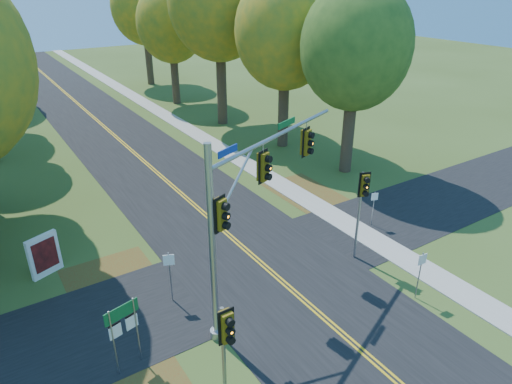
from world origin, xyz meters
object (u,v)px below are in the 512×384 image
traffic_mast (249,199)px  east_signal_pole (363,195)px  route_sign_cluster (123,324)px  info_kiosk (44,255)px

traffic_mast → east_signal_pole: (6.31, 0.18, -1.56)m
route_sign_cluster → info_kiosk: size_ratio=1.34×
traffic_mast → info_kiosk: traffic_mast is taller
east_signal_pole → route_sign_cluster: 11.77m
east_signal_pole → route_sign_cluster: (-11.65, -0.55, -1.61)m
traffic_mast → east_signal_pole: bearing=-21.1°
east_signal_pole → info_kiosk: size_ratio=2.28×
route_sign_cluster → info_kiosk: (-1.35, 7.54, -0.92)m
traffic_mast → east_signal_pole: size_ratio=1.74×
east_signal_pole → info_kiosk: 14.98m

